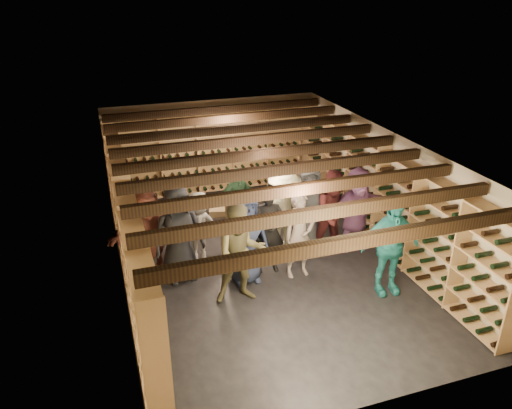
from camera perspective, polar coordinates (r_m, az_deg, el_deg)
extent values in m
plane|color=black|center=(10.15, 0.79, -6.37)|extent=(8.00, 8.00, 0.00)
cube|color=#B8AB8F|center=(13.17, -4.93, 6.74)|extent=(5.50, 0.02, 2.40)
cube|color=#B8AB8F|center=(6.49, 12.89, -14.39)|extent=(5.50, 0.02, 2.40)
cube|color=#B8AB8F|center=(9.14, -15.69, -2.48)|extent=(0.02, 8.00, 2.40)
cube|color=#B8AB8F|center=(10.74, 14.84, 1.75)|extent=(0.02, 8.00, 2.40)
cube|color=beige|center=(9.14, 0.88, 6.64)|extent=(5.50, 8.00, 0.01)
cube|color=black|center=(6.26, 11.50, -4.14)|extent=(5.40, 0.12, 0.18)
cube|color=black|center=(6.95, 8.02, -0.88)|extent=(5.40, 0.12, 0.18)
cube|color=black|center=(7.67, 5.18, 1.78)|extent=(5.40, 0.12, 0.18)
cube|color=black|center=(8.42, 2.84, 3.98)|extent=(5.40, 0.12, 0.18)
cube|color=black|center=(9.19, 0.87, 5.81)|extent=(5.40, 0.12, 0.18)
cube|color=black|center=(9.98, -0.79, 7.34)|extent=(5.40, 0.12, 0.18)
cube|color=black|center=(10.78, -2.22, 8.65)|extent=(5.40, 0.12, 0.18)
cube|color=black|center=(11.59, -3.46, 9.76)|extent=(5.40, 0.12, 0.18)
cube|color=black|center=(12.42, -4.55, 10.73)|extent=(5.40, 0.12, 0.18)
cube|color=#9F754D|center=(9.20, -14.49, -3.03)|extent=(0.32, 7.50, 2.15)
cube|color=#9F754D|center=(10.69, 13.96, 1.02)|extent=(0.32, 7.50, 2.15)
cube|color=#9F754D|center=(13.05, -4.73, 6.00)|extent=(4.70, 0.30, 2.15)
cube|color=tan|center=(11.33, -1.95, -2.37)|extent=(0.57, 0.45, 0.17)
cube|color=tan|center=(11.25, -1.96, -1.59)|extent=(0.57, 0.45, 0.17)
cube|color=tan|center=(11.18, -1.97, -0.81)|extent=(0.57, 0.45, 0.17)
cube|color=tan|center=(11.11, -1.98, -0.02)|extent=(0.57, 0.45, 0.17)
cube|color=tan|center=(11.55, 4.25, -1.88)|extent=(0.57, 0.45, 0.17)
cube|color=tan|center=(11.47, 4.27, -1.12)|extent=(0.57, 0.45, 0.17)
cube|color=tan|center=(11.98, -4.17, -0.85)|extent=(0.57, 0.44, 0.17)
imported|color=black|center=(9.25, -8.88, -3.22)|extent=(0.99, 0.70, 1.90)
imported|color=black|center=(9.41, 1.46, -3.00)|extent=(0.67, 0.48, 1.72)
imported|color=brown|center=(8.53, -1.76, -5.66)|extent=(0.96, 0.78, 1.84)
imported|color=#C1BE93|center=(9.95, 3.22, -0.98)|extent=(1.27, 0.82, 1.86)
imported|color=teal|center=(9.06, 15.03, -4.64)|extent=(1.12, 0.54, 1.85)
imported|color=brown|center=(9.48, -12.14, -3.21)|extent=(1.72, 0.84, 1.77)
imported|color=#1F2741|center=(9.09, -1.20, -3.85)|extent=(0.89, 0.60, 1.78)
imported|color=gray|center=(9.31, 4.98, -3.51)|extent=(0.64, 0.44, 1.70)
imported|color=#3F1617|center=(10.07, 8.91, -1.06)|extent=(0.95, 0.78, 1.82)
imported|color=#A09E92|center=(9.79, -6.50, -2.73)|extent=(1.05, 0.71, 1.50)
imported|color=#25482B|center=(10.85, -2.18, 0.38)|extent=(0.96, 0.55, 1.55)
imported|color=#844F83|center=(10.37, 11.44, -0.55)|extent=(1.68, 0.58, 1.79)
imported|color=#2C2D31|center=(10.20, 5.96, -0.37)|extent=(1.01, 0.76, 1.87)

